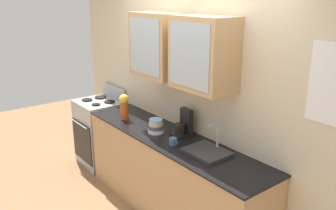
{
  "coord_description": "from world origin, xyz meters",
  "views": [
    {
      "loc": [
        2.74,
        -2.16,
        2.4
      ],
      "look_at": [
        -0.04,
        0.0,
        1.28
      ],
      "focal_mm": 38.02,
      "sensor_mm": 36.0,
      "label": 1
    }
  ],
  "objects_px": {
    "sink_faucet": "(207,151)",
    "bowl_stack": "(156,126)",
    "cup_near_sink": "(173,141)",
    "coffee_maker": "(184,126)",
    "vase": "(124,106)",
    "stove_range": "(100,132)"
  },
  "relations": [
    {
      "from": "cup_near_sink",
      "to": "coffee_maker",
      "type": "bearing_deg",
      "value": 118.72
    },
    {
      "from": "sink_faucet",
      "to": "cup_near_sink",
      "type": "distance_m",
      "value": 0.38
    },
    {
      "from": "sink_faucet",
      "to": "vase",
      "type": "relative_size",
      "value": 1.32
    },
    {
      "from": "sink_faucet",
      "to": "bowl_stack",
      "type": "bearing_deg",
      "value": -174.32
    },
    {
      "from": "sink_faucet",
      "to": "coffee_maker",
      "type": "height_order",
      "value": "coffee_maker"
    },
    {
      "from": "bowl_stack",
      "to": "vase",
      "type": "relative_size",
      "value": 0.58
    },
    {
      "from": "vase",
      "to": "sink_faucet",
      "type": "bearing_deg",
      "value": 5.18
    },
    {
      "from": "stove_range",
      "to": "bowl_stack",
      "type": "bearing_deg",
      "value": -1.52
    },
    {
      "from": "bowl_stack",
      "to": "coffee_maker",
      "type": "bearing_deg",
      "value": 37.8
    },
    {
      "from": "cup_near_sink",
      "to": "bowl_stack",
      "type": "bearing_deg",
      "value": 170.46
    },
    {
      "from": "coffee_maker",
      "to": "bowl_stack",
      "type": "bearing_deg",
      "value": -142.2
    },
    {
      "from": "bowl_stack",
      "to": "vase",
      "type": "xyz_separation_m",
      "value": [
        -0.59,
        -0.05,
        0.1
      ]
    },
    {
      "from": "stove_range",
      "to": "cup_near_sink",
      "type": "height_order",
      "value": "stove_range"
    },
    {
      "from": "bowl_stack",
      "to": "stove_range",
      "type": "bearing_deg",
      "value": 178.48
    },
    {
      "from": "bowl_stack",
      "to": "sink_faucet",
      "type": "bearing_deg",
      "value": 5.68
    },
    {
      "from": "sink_faucet",
      "to": "bowl_stack",
      "type": "xyz_separation_m",
      "value": [
        -0.73,
        -0.07,
        0.05
      ]
    },
    {
      "from": "sink_faucet",
      "to": "bowl_stack",
      "type": "height_order",
      "value": "sink_faucet"
    },
    {
      "from": "cup_near_sink",
      "to": "coffee_maker",
      "type": "height_order",
      "value": "coffee_maker"
    },
    {
      "from": "sink_faucet",
      "to": "coffee_maker",
      "type": "bearing_deg",
      "value": 166.72
    },
    {
      "from": "bowl_stack",
      "to": "vase",
      "type": "distance_m",
      "value": 0.6
    },
    {
      "from": "stove_range",
      "to": "coffee_maker",
      "type": "xyz_separation_m",
      "value": [
        1.68,
        0.15,
        0.57
      ]
    },
    {
      "from": "sink_faucet",
      "to": "bowl_stack",
      "type": "distance_m",
      "value": 0.73
    }
  ]
}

